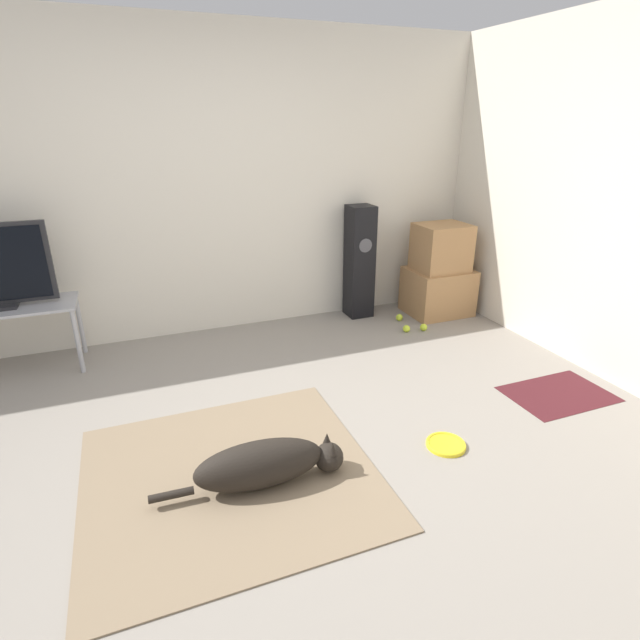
{
  "coord_description": "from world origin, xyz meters",
  "views": [
    {
      "loc": [
        -0.61,
        -2.27,
        1.81
      ],
      "look_at": [
        0.62,
        0.87,
        0.45
      ],
      "focal_mm": 28.0,
      "sensor_mm": 36.0,
      "label": 1
    }
  ],
  "objects_px": {
    "frisbee": "(446,444)",
    "cardboard_box_upper": "(441,248)",
    "dog": "(266,464)",
    "tennis_ball_near_speaker": "(424,327)",
    "tennis_ball_loose_on_carpet": "(399,317)",
    "floor_speaker": "(359,262)",
    "tennis_ball_by_boxes": "(406,329)",
    "cardboard_box_lower": "(438,291)"
  },
  "relations": [
    {
      "from": "cardboard_box_upper",
      "to": "floor_speaker",
      "type": "relative_size",
      "value": 0.44
    },
    {
      "from": "dog",
      "to": "cardboard_box_upper",
      "type": "distance_m",
      "value": 2.96
    },
    {
      "from": "tennis_ball_near_speaker",
      "to": "tennis_ball_loose_on_carpet",
      "type": "relative_size",
      "value": 1.0
    },
    {
      "from": "dog",
      "to": "frisbee",
      "type": "height_order",
      "value": "dog"
    },
    {
      "from": "cardboard_box_lower",
      "to": "cardboard_box_upper",
      "type": "height_order",
      "value": "cardboard_box_upper"
    },
    {
      "from": "frisbee",
      "to": "tennis_ball_loose_on_carpet",
      "type": "distance_m",
      "value": 1.99
    },
    {
      "from": "cardboard_box_lower",
      "to": "tennis_ball_near_speaker",
      "type": "distance_m",
      "value": 0.55
    },
    {
      "from": "cardboard_box_upper",
      "to": "floor_speaker",
      "type": "distance_m",
      "value": 0.79
    },
    {
      "from": "frisbee",
      "to": "tennis_ball_by_boxes",
      "type": "height_order",
      "value": "tennis_ball_by_boxes"
    },
    {
      "from": "floor_speaker",
      "to": "cardboard_box_upper",
      "type": "bearing_deg",
      "value": -19.0
    },
    {
      "from": "frisbee",
      "to": "tennis_ball_near_speaker",
      "type": "height_order",
      "value": "tennis_ball_near_speaker"
    },
    {
      "from": "frisbee",
      "to": "tennis_ball_by_boxes",
      "type": "relative_size",
      "value": 3.57
    },
    {
      "from": "cardboard_box_lower",
      "to": "tennis_ball_by_boxes",
      "type": "bearing_deg",
      "value": -148.52
    },
    {
      "from": "cardboard_box_upper",
      "to": "floor_speaker",
      "type": "height_order",
      "value": "floor_speaker"
    },
    {
      "from": "tennis_ball_by_boxes",
      "to": "floor_speaker",
      "type": "bearing_deg",
      "value": 111.39
    },
    {
      "from": "frisbee",
      "to": "cardboard_box_upper",
      "type": "height_order",
      "value": "cardboard_box_upper"
    },
    {
      "from": "floor_speaker",
      "to": "tennis_ball_by_boxes",
      "type": "xyz_separation_m",
      "value": [
        0.22,
        -0.56,
        -0.5
      ]
    },
    {
      "from": "floor_speaker",
      "to": "tennis_ball_near_speaker",
      "type": "height_order",
      "value": "floor_speaker"
    },
    {
      "from": "dog",
      "to": "floor_speaker",
      "type": "relative_size",
      "value": 0.96
    },
    {
      "from": "dog",
      "to": "tennis_ball_near_speaker",
      "type": "xyz_separation_m",
      "value": [
        1.91,
        1.49,
        -0.1
      ]
    },
    {
      "from": "floor_speaker",
      "to": "tennis_ball_near_speaker",
      "type": "distance_m",
      "value": 0.87
    },
    {
      "from": "cardboard_box_upper",
      "to": "tennis_ball_near_speaker",
      "type": "relative_size",
      "value": 7.22
    },
    {
      "from": "floor_speaker",
      "to": "dog",
      "type": "bearing_deg",
      "value": -126.15
    },
    {
      "from": "floor_speaker",
      "to": "tennis_ball_near_speaker",
      "type": "relative_size",
      "value": 16.25
    },
    {
      "from": "cardboard_box_lower",
      "to": "tennis_ball_loose_on_carpet",
      "type": "xyz_separation_m",
      "value": [
        -0.46,
        -0.06,
        -0.19
      ]
    },
    {
      "from": "dog",
      "to": "frisbee",
      "type": "bearing_deg",
      "value": -3.17
    },
    {
      "from": "frisbee",
      "to": "tennis_ball_near_speaker",
      "type": "bearing_deg",
      "value": 61.99
    },
    {
      "from": "tennis_ball_by_boxes",
      "to": "tennis_ball_loose_on_carpet",
      "type": "bearing_deg",
      "value": 73.5
    },
    {
      "from": "frisbee",
      "to": "floor_speaker",
      "type": "height_order",
      "value": "floor_speaker"
    },
    {
      "from": "dog",
      "to": "cardboard_box_lower",
      "type": "xyz_separation_m",
      "value": [
        2.28,
        1.85,
        0.09
      ]
    },
    {
      "from": "dog",
      "to": "tennis_ball_by_boxes",
      "type": "xyz_separation_m",
      "value": [
        1.75,
        1.52,
        -0.1
      ]
    },
    {
      "from": "frisbee",
      "to": "cardboard_box_lower",
      "type": "xyz_separation_m",
      "value": [
        1.2,
        1.91,
        0.21
      ]
    },
    {
      "from": "frisbee",
      "to": "cardboard_box_lower",
      "type": "bearing_deg",
      "value": 57.92
    },
    {
      "from": "frisbee",
      "to": "tennis_ball_by_boxes",
      "type": "bearing_deg",
      "value": 67.28
    },
    {
      "from": "dog",
      "to": "tennis_ball_loose_on_carpet",
      "type": "height_order",
      "value": "dog"
    },
    {
      "from": "cardboard_box_lower",
      "to": "tennis_ball_near_speaker",
      "type": "height_order",
      "value": "cardboard_box_lower"
    },
    {
      "from": "cardboard_box_lower",
      "to": "cardboard_box_upper",
      "type": "relative_size",
      "value": 1.24
    },
    {
      "from": "floor_speaker",
      "to": "tennis_ball_loose_on_carpet",
      "type": "relative_size",
      "value": 16.25
    },
    {
      "from": "cardboard_box_lower",
      "to": "tennis_ball_by_boxes",
      "type": "xyz_separation_m",
      "value": [
        -0.53,
        -0.33,
        -0.19
      ]
    },
    {
      "from": "cardboard_box_lower",
      "to": "tennis_ball_loose_on_carpet",
      "type": "distance_m",
      "value": 0.5
    },
    {
      "from": "cardboard_box_upper",
      "to": "cardboard_box_lower",
      "type": "bearing_deg",
      "value": 45.58
    },
    {
      "from": "dog",
      "to": "floor_speaker",
      "type": "bearing_deg",
      "value": 53.85
    }
  ]
}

